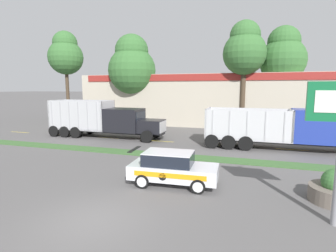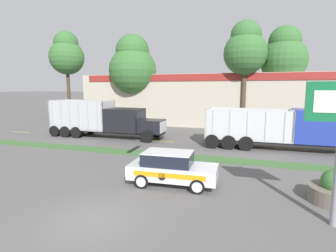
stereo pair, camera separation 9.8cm
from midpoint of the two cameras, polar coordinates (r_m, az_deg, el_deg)
ground_plane at (r=10.39m, az=-16.23°, el=-19.29°), size 600.00×600.00×0.00m
grass_verge at (r=18.57m, az=0.42°, el=-6.46°), size 120.00×1.40×0.06m
centre_line_1 at (r=32.66m, az=-29.59°, el=-1.18°), size 2.40×0.14×0.01m
centre_line_2 at (r=28.97m, az=-22.28°, el=-1.79°), size 2.40×0.14×0.01m
centre_line_3 at (r=25.88m, az=-13.02°, el=-2.52°), size 2.40×0.14×0.01m
centre_line_4 at (r=23.63m, az=-1.64°, el=-3.32°), size 2.40×0.14×0.01m
centre_line_5 at (r=22.49m, az=11.51°, el=-4.09°), size 2.40×0.14×0.01m
centre_line_6 at (r=22.61m, az=25.29°, el=-4.66°), size 2.40×0.14×0.01m
dump_truck_lead at (r=25.59m, az=-11.97°, el=0.94°), size 11.58×2.72×3.56m
dump_truck_mid at (r=22.14m, az=26.34°, el=-0.74°), size 11.85×2.66×3.18m
rally_car at (r=13.05m, az=0.67°, el=-9.07°), size 4.39×2.06×1.69m
stone_planter at (r=13.23m, az=32.37°, el=-11.73°), size 2.01×2.01×1.43m
store_building_backdrop at (r=36.71m, az=16.31°, el=5.55°), size 42.25×12.10×6.44m
tree_behind_left at (r=33.62m, az=23.68°, el=13.76°), size 5.15×5.15×11.74m
tree_behind_centre at (r=34.67m, az=-7.92°, el=12.86°), size 6.05×6.05×11.52m
tree_behind_right at (r=30.91m, az=16.23°, el=15.67°), size 4.69×4.69×12.03m
tree_behind_far_right at (r=43.82m, az=-21.46°, el=14.34°), size 5.16×5.16×13.22m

